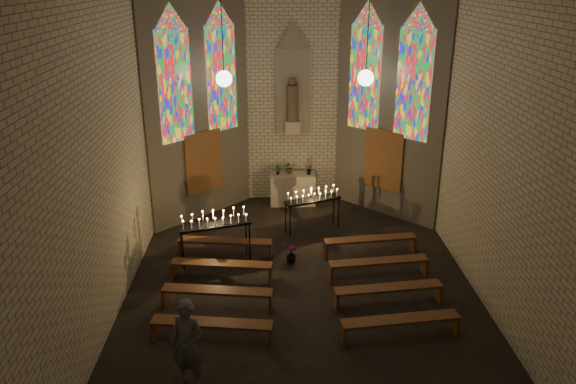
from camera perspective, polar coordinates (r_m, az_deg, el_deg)
The scene contains 18 objects.
floor at distance 12.95m, azimuth 1.43°, elevation -10.51°, with size 12.00×12.00×0.00m, color black.
room at distance 14.69m, azimuth 0.84°, elevation 9.12°, with size 8.22×12.43×7.00m.
altar at distance 17.62m, azimuth 0.48°, elevation 0.32°, with size 1.40×0.60×1.00m, color #BEB09B.
flower_vase_left at distance 17.31m, azimuth -1.05°, elevation 2.31°, with size 0.18×0.12×0.35m, color #4C723F.
flower_vase_center at distance 17.45m, azimuth 0.16°, elevation 2.53°, with size 0.34×0.30×0.38m, color #4C723F.
flower_vase_right at distance 17.34m, azimuth 2.19°, elevation 2.32°, with size 0.19×0.15×0.35m, color #4C723F.
aisle_flower_pot at distance 14.20m, azimuth 0.33°, elevation -6.33°, with size 0.26×0.26×0.47m, color #4C723F.
votive_stand_left at distance 13.96m, azimuth -7.49°, elevation -2.98°, with size 1.83×0.93×1.31m.
votive_stand_right at distance 15.61m, azimuth 2.53°, elevation -0.51°, with size 1.64×0.98×1.19m.
pew_left_0 at distance 14.53m, azimuth -6.39°, elevation -5.17°, with size 2.42×0.63×0.46m.
pew_right_0 at distance 14.70m, azimuth 8.34°, elevation -4.94°, with size 2.42×0.63×0.46m.
pew_left_1 at distance 13.47m, azimuth -6.77°, elevation -7.45°, with size 2.42×0.63×0.46m.
pew_right_1 at distance 13.66m, azimuth 9.18°, elevation -7.17°, with size 2.42×0.63×0.46m.
pew_left_2 at distance 12.44m, azimuth -7.21°, elevation -10.12°, with size 2.42×0.63×0.46m.
pew_right_2 at distance 12.64m, azimuth 10.17°, elevation -9.77°, with size 2.42×0.63×0.46m.
pew_left_3 at distance 11.44m, azimuth -7.74°, elevation -13.27°, with size 2.42×0.63×0.46m.
pew_right_3 at distance 11.66m, azimuth 11.35°, elevation -12.81°, with size 2.42×0.63×0.46m.
visitor at distance 10.18m, azimuth -10.16°, elevation -15.05°, with size 0.63×0.41×1.72m, color #52545D.
Camera 1 is at (-0.66, -10.97, 6.86)m, focal length 35.00 mm.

